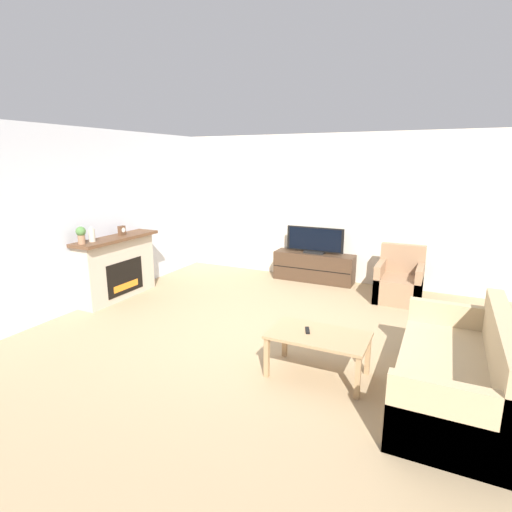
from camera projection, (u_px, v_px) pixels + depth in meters
ground_plane at (258, 338)px, 5.11m from camera, size 24.00×24.00×0.00m
wall_back at (327, 208)px, 7.44m from camera, size 12.00×0.06×2.70m
wall_left at (82, 219)px, 6.03m from camera, size 0.06×12.00×2.70m
fireplace at (117, 267)px, 6.51m from camera, size 0.45×1.53×1.03m
mantel_vase_left at (92, 235)px, 5.96m from camera, size 0.09×0.09×0.22m
mantel_clock at (122, 230)px, 6.51m from camera, size 0.08×0.11×0.15m
potted_plant at (81, 234)px, 5.78m from camera, size 0.14×0.14×0.26m
tv_stand at (314, 267)px, 7.50m from camera, size 1.49×0.41×0.53m
tv at (315, 241)px, 7.39m from camera, size 1.08×0.18×0.49m
armchair at (399, 283)px, 6.47m from camera, size 0.70×0.76×0.87m
coffee_table at (318, 339)px, 4.14m from camera, size 1.02×0.59×0.47m
remote at (308, 330)px, 4.19m from camera, size 0.09×0.15×0.02m
couch at (456, 375)px, 3.68m from camera, size 0.91×1.92×0.89m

